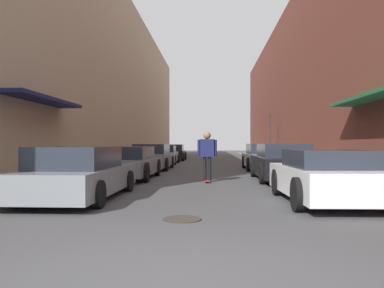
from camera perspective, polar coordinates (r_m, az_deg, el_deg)
ground at (r=24.09m, az=2.29°, el=-3.28°), size 111.81×111.81×0.00m
curb_strip_left at (r=29.64m, az=-7.28°, el=-2.55°), size 1.80×50.82×0.12m
curb_strip_right at (r=29.54m, az=12.15°, el=-2.56°), size 1.80×50.82×0.12m
building_row_left at (r=30.66m, az=-12.69°, el=9.17°), size 4.90×50.82×12.53m
building_row_right at (r=30.43m, az=17.61°, el=8.46°), size 4.90×50.82×11.71m
parked_car_left_0 at (r=9.87m, az=-16.85°, el=-4.38°), size 2.04×4.69×1.31m
parked_car_left_1 at (r=15.01m, az=-9.43°, el=-2.86°), size 1.94×4.64×1.28m
parked_car_left_2 at (r=20.48m, az=-6.08°, el=-2.01°), size 2.02×4.42×1.37m
parked_car_left_3 at (r=26.19m, az=-4.42°, el=-1.67°), size 2.02×4.18×1.27m
parked_car_left_4 at (r=31.76m, az=-2.91°, el=-1.32°), size 2.08×4.22×1.34m
parked_car_right_0 at (r=9.30m, az=19.60°, el=-4.70°), size 1.97×4.02×1.24m
parked_car_right_1 at (r=14.54m, az=13.50°, el=-2.79°), size 1.99×4.62×1.39m
parked_car_right_2 at (r=20.29m, az=10.94°, el=-1.99°), size 2.08×4.56×1.39m
skateboarder at (r=13.46m, az=2.33°, el=-1.08°), size 0.70×0.78×1.82m
manhole_cover at (r=6.95m, az=-1.50°, el=-11.36°), size 0.70×0.70×0.02m
traffic_light at (r=30.51m, az=11.76°, el=2.08°), size 0.16×0.22×3.87m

